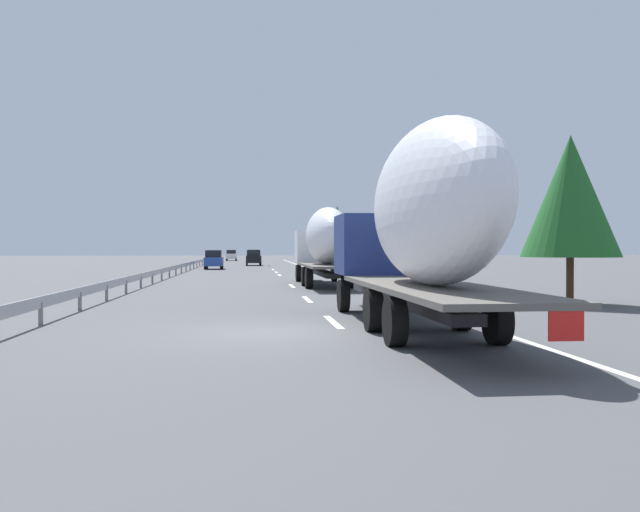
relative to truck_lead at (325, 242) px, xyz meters
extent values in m
plane|color=#4C4C4F|center=(20.43, 3.60, -2.38)|extent=(260.00, 260.00, 0.00)
cube|color=white|center=(-17.57, 1.80, -2.38)|extent=(3.20, 0.20, 0.01)
cube|color=white|center=(-9.52, 1.80, -2.38)|extent=(3.20, 0.20, 0.01)
cube|color=white|center=(-0.13, 1.80, -2.38)|extent=(3.20, 0.20, 0.01)
cube|color=white|center=(14.35, 1.80, -2.38)|extent=(3.20, 0.20, 0.01)
cube|color=white|center=(20.08, 1.80, -2.38)|extent=(3.20, 0.20, 0.01)
cube|color=white|center=(27.53, 1.80, -2.38)|extent=(3.20, 0.20, 0.01)
cube|color=white|center=(40.10, 1.80, -2.38)|extent=(3.20, 0.20, 0.01)
cube|color=white|center=(39.81, 1.80, -2.38)|extent=(3.20, 0.20, 0.01)
cube|color=white|center=(25.43, -1.90, -2.38)|extent=(110.00, 0.20, 0.01)
cube|color=silver|center=(4.49, 0.00, -0.23)|extent=(2.40, 2.50, 1.90)
cube|color=black|center=(5.59, 0.00, 0.27)|extent=(0.08, 2.12, 0.80)
cube|color=#262628|center=(1.56, 0.00, -1.71)|extent=(10.79, 0.70, 0.24)
cube|color=#59544C|center=(-1.38, 0.00, -1.24)|extent=(9.33, 2.50, 0.12)
ellipsoid|color=white|center=(-1.18, 0.00, 0.30)|extent=(6.67, 2.20, 2.97)
cube|color=red|center=(-6.01, -0.69, -1.48)|extent=(0.04, 0.56, 0.56)
cylinder|color=black|center=(4.49, 1.10, -1.86)|extent=(1.04, 0.30, 1.04)
cylinder|color=black|center=(4.49, -1.10, -1.86)|extent=(1.04, 0.30, 1.04)
cylinder|color=black|center=(-0.18, 1.10, -1.86)|extent=(1.04, 0.35, 1.04)
cylinder|color=black|center=(-0.18, -1.10, -1.86)|extent=(1.04, 0.35, 1.04)
cylinder|color=black|center=(-2.58, 1.10, -1.86)|extent=(1.04, 0.35, 1.04)
cylinder|color=black|center=(-2.58, -1.10, -1.86)|extent=(1.04, 0.35, 1.04)
cube|color=navy|center=(-14.71, 0.00, -0.23)|extent=(2.40, 2.50, 1.90)
cube|color=black|center=(-13.61, 0.00, 0.27)|extent=(0.08, 2.12, 0.80)
cube|color=#262628|center=(-17.85, 0.00, -1.71)|extent=(11.56, 0.70, 0.24)
cube|color=#59544C|center=(-20.99, 0.00, -1.24)|extent=(10.16, 2.50, 0.12)
ellipsoid|color=white|center=(-21.14, 0.00, 0.65)|extent=(7.95, 2.20, 3.66)
cube|color=red|center=(-26.05, -0.69, -1.48)|extent=(0.04, 0.56, 0.56)
cylinder|color=black|center=(-14.71, 1.10, -1.86)|extent=(1.04, 0.30, 1.04)
cylinder|color=black|center=(-14.71, -1.10, -1.86)|extent=(1.04, 0.30, 1.04)
cylinder|color=black|center=(-19.79, 1.10, -1.86)|extent=(1.04, 0.35, 1.04)
cylinder|color=black|center=(-19.79, -1.10, -1.86)|extent=(1.04, 0.35, 1.04)
cylinder|color=black|center=(-22.19, 1.10, -1.86)|extent=(1.04, 0.35, 1.04)
cylinder|color=black|center=(-22.19, -1.10, -1.86)|extent=(1.04, 0.35, 1.04)
cube|color=#28479E|center=(29.38, 7.48, -1.64)|extent=(4.22, 1.70, 0.84)
cube|color=black|center=(29.06, 7.48, -0.88)|extent=(2.32, 1.50, 0.69)
cylinder|color=black|center=(30.68, 8.23, -2.06)|extent=(0.64, 0.22, 0.64)
cylinder|color=black|center=(30.68, 6.73, -2.06)|extent=(0.64, 0.22, 0.64)
cylinder|color=black|center=(28.07, 8.23, -2.06)|extent=(0.64, 0.22, 0.64)
cylinder|color=black|center=(28.07, 6.73, -2.06)|extent=(0.64, 0.22, 0.64)
cube|color=gold|center=(61.08, 3.39, -1.64)|extent=(4.69, 1.79, 0.84)
cube|color=black|center=(60.73, 3.39, -0.89)|extent=(2.58, 1.58, 0.67)
cylinder|color=black|center=(62.53, 4.19, -2.06)|extent=(0.64, 0.22, 0.64)
cylinder|color=black|center=(62.53, 2.60, -2.06)|extent=(0.64, 0.22, 0.64)
cylinder|color=black|center=(59.63, 4.19, -2.06)|extent=(0.64, 0.22, 0.64)
cylinder|color=black|center=(59.63, 2.60, -2.06)|extent=(0.64, 0.22, 0.64)
cube|color=black|center=(42.70, 3.54, -1.64)|extent=(4.35, 1.77, 0.84)
cube|color=black|center=(42.38, 3.54, -0.89)|extent=(2.39, 1.56, 0.67)
cylinder|color=black|center=(44.05, 4.33, -2.06)|extent=(0.64, 0.22, 0.64)
cylinder|color=black|center=(44.05, 2.75, -2.06)|extent=(0.64, 0.22, 0.64)
cylinder|color=black|center=(41.36, 4.33, -2.06)|extent=(0.64, 0.22, 0.64)
cylinder|color=black|center=(41.36, 2.75, -2.06)|extent=(0.64, 0.22, 0.64)
cube|color=white|center=(73.40, 6.92, -1.64)|extent=(4.10, 1.70, 0.84)
cube|color=black|center=(73.09, 6.92, -0.92)|extent=(2.26, 1.50, 0.60)
cylinder|color=black|center=(74.67, 7.67, -2.06)|extent=(0.64, 0.22, 0.64)
cylinder|color=black|center=(74.67, 6.17, -2.06)|extent=(0.64, 0.22, 0.64)
cylinder|color=black|center=(72.12, 7.67, -2.06)|extent=(0.64, 0.22, 0.64)
cylinder|color=black|center=(72.12, 6.17, -2.06)|extent=(0.64, 0.22, 0.64)
cylinder|color=gray|center=(22.42, -3.10, -1.02)|extent=(0.10, 0.10, 2.73)
cube|color=#2D569E|center=(22.42, -3.10, 0.70)|extent=(0.06, 0.90, 0.70)
cylinder|color=#472D19|center=(-12.94, -7.41, -1.52)|extent=(0.27, 0.27, 1.72)
cone|color=#1E5B23|center=(-12.94, -7.41, 1.53)|extent=(3.50, 3.50, 4.40)
cylinder|color=#472D19|center=(0.66, -6.65, -1.58)|extent=(0.34, 0.34, 1.61)
cone|color=#194C1E|center=(0.66, -6.65, 1.21)|extent=(2.88, 2.88, 3.97)
cylinder|color=#472D19|center=(44.67, -6.70, -1.38)|extent=(0.39, 0.39, 2.00)
cone|color=#1E5B23|center=(44.67, -6.70, 2.24)|extent=(2.79, 2.79, 5.25)
cube|color=#9EA0A5|center=(23.43, 9.60, -1.78)|extent=(94.00, 0.06, 0.32)
cube|color=slate|center=(-17.44, 9.60, -2.08)|extent=(0.10, 0.10, 0.60)
cube|color=slate|center=(-13.35, 9.60, -2.08)|extent=(0.10, 0.10, 0.60)
cube|color=slate|center=(-9.27, 9.60, -2.08)|extent=(0.10, 0.10, 0.60)
cube|color=slate|center=(-5.18, 9.60, -2.08)|extent=(0.10, 0.10, 0.60)
cube|color=slate|center=(-1.09, 9.60, -2.08)|extent=(0.10, 0.10, 0.60)
cube|color=slate|center=(2.99, 9.60, -2.08)|extent=(0.10, 0.10, 0.60)
cube|color=slate|center=(7.08, 9.60, -2.08)|extent=(0.10, 0.10, 0.60)
cube|color=slate|center=(11.17, 9.60, -2.08)|extent=(0.10, 0.10, 0.60)
cube|color=slate|center=(15.26, 9.60, -2.08)|extent=(0.10, 0.10, 0.60)
cube|color=slate|center=(19.34, 9.60, -2.08)|extent=(0.10, 0.10, 0.60)
cube|color=slate|center=(23.43, 9.60, -2.08)|extent=(0.10, 0.10, 0.60)
cube|color=slate|center=(27.52, 9.60, -2.08)|extent=(0.10, 0.10, 0.60)
cube|color=slate|center=(31.60, 9.60, -2.08)|extent=(0.10, 0.10, 0.60)
cube|color=slate|center=(35.69, 9.60, -2.08)|extent=(0.10, 0.10, 0.60)
cube|color=slate|center=(39.78, 9.60, -2.08)|extent=(0.10, 0.10, 0.60)
cube|color=slate|center=(43.86, 9.60, -2.08)|extent=(0.10, 0.10, 0.60)
cube|color=slate|center=(47.95, 9.60, -2.08)|extent=(0.10, 0.10, 0.60)
cube|color=slate|center=(52.04, 9.60, -2.08)|extent=(0.10, 0.10, 0.60)
cube|color=slate|center=(56.12, 9.60, -2.08)|extent=(0.10, 0.10, 0.60)
cube|color=slate|center=(60.21, 9.60, -2.08)|extent=(0.10, 0.10, 0.60)
cube|color=slate|center=(64.30, 9.60, -2.08)|extent=(0.10, 0.10, 0.60)
cube|color=slate|center=(68.39, 9.60, -2.08)|extent=(0.10, 0.10, 0.60)
camera|label=1|loc=(-35.61, 4.12, -0.35)|focal=37.11mm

